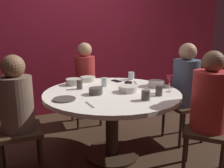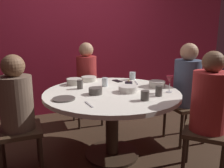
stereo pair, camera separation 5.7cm
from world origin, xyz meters
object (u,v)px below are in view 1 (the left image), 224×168
(bowl_rice_portion, at_px, (128,89))
(cup_by_left_diner, at_px, (104,82))
(seated_diner_left, at_px, (17,103))
(candle_holder, at_px, (128,85))
(bowl_sauce_side, at_px, (88,79))
(cup_by_right_diner, at_px, (159,91))
(seated_diner_right, at_px, (186,82))
(dinner_plate, at_px, (64,99))
(cup_far_edge, at_px, (146,95))
(bowl_serving_large, at_px, (96,91))
(cell_phone, at_px, (116,81))
(cup_center_front, at_px, (80,85))
(dining_table, at_px, (112,104))
(wine_glass, at_px, (170,80))
(bowl_small_white, at_px, (156,84))
(cup_near_candle, at_px, (131,76))
(seated_diner_back, at_px, (85,75))
(seated_diner_front_right, at_px, (209,102))
(bowl_salad_center, at_px, (73,82))

(bowl_rice_portion, xyz_separation_m, cup_by_left_diner, (-0.14, 0.32, 0.02))
(seated_diner_left, relative_size, candle_holder, 13.03)
(bowl_sauce_side, xyz_separation_m, cup_by_right_diner, (0.45, -0.90, 0.02))
(bowl_rice_portion, relative_size, cup_by_left_diner, 1.97)
(seated_diner_right, height_order, candle_holder, seated_diner_right)
(seated_diner_left, xyz_separation_m, bowl_sauce_side, (0.85, 0.57, 0.04))
(dinner_plate, relative_size, cup_far_edge, 2.33)
(dinner_plate, xyz_separation_m, bowl_serving_large, (0.33, 0.07, 0.03))
(cell_phone, distance_m, cup_center_front, 0.57)
(dining_table, bearing_deg, candle_holder, 19.56)
(candle_holder, height_order, bowl_rice_portion, candle_holder)
(wine_glass, xyz_separation_m, cup_far_edge, (-0.37, -0.15, -0.08))
(dining_table, distance_m, bowl_small_white, 0.57)
(cup_by_left_diner, bearing_deg, seated_diner_left, -165.58)
(bowl_small_white, bearing_deg, seated_diner_right, 2.15)
(seated_diner_right, distance_m, cup_near_candle, 0.68)
(cup_far_edge, bearing_deg, wine_glass, 22.29)
(seated_diner_back, bearing_deg, seated_diner_front_right, 22.06)
(candle_holder, distance_m, wine_glass, 0.46)
(wine_glass, relative_size, bowl_serving_large, 1.28)
(bowl_rice_portion, bearing_deg, seated_diner_back, 97.88)
(wine_glass, relative_size, cup_center_front, 1.80)
(candle_holder, distance_m, bowl_salad_center, 0.65)
(seated_diner_left, xyz_separation_m, cell_phone, (1.18, 0.44, 0.02))
(bowl_serving_large, bearing_deg, cup_by_right_diner, -27.59)
(seated_diner_right, xyz_separation_m, bowl_small_white, (-0.43, -0.02, 0.02))
(dining_table, height_order, bowl_small_white, bowl_small_white)
(cell_phone, xyz_separation_m, bowl_salad_center, (-0.54, 0.02, 0.03))
(seated_diner_front_right, distance_m, dinner_plate, 1.33)
(bowl_small_white, xyz_separation_m, bowl_rice_portion, (-0.39, -0.06, -0.00))
(bowl_small_white, relative_size, cup_near_candle, 1.83)
(bowl_sauce_side, bearing_deg, wine_glass, -52.88)
(cup_by_left_diner, height_order, cup_by_right_diner, cup_by_right_diner)
(seated_diner_left, height_order, bowl_salad_center, seated_diner_left)
(seated_diner_right, height_order, wine_glass, seated_diner_right)
(bowl_serving_large, xyz_separation_m, cup_center_front, (-0.09, 0.27, 0.02))
(dinner_plate, xyz_separation_m, cup_far_edge, (0.69, -0.30, 0.04))
(seated_diner_left, distance_m, wine_glass, 1.51)
(seated_diner_right, distance_m, seated_diner_front_right, 0.74)
(wine_glass, bearing_deg, candle_holder, 132.56)
(bowl_salad_center, bearing_deg, seated_diner_front_right, -49.32)
(candle_holder, distance_m, cup_center_front, 0.54)
(cup_far_edge, bearing_deg, bowl_sauce_side, 104.37)
(cup_by_left_diner, bearing_deg, wine_glass, -43.01)
(bowl_rice_portion, xyz_separation_m, cup_near_candle, (0.32, 0.54, 0.02))
(cell_phone, bearing_deg, seated_diner_front_right, 100.51)
(seated_diner_back, relative_size, seated_diner_right, 0.98)
(wine_glass, height_order, cup_center_front, wine_glass)
(bowl_rice_portion, bearing_deg, dinner_plate, -177.71)
(bowl_rice_portion, distance_m, cup_center_front, 0.54)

